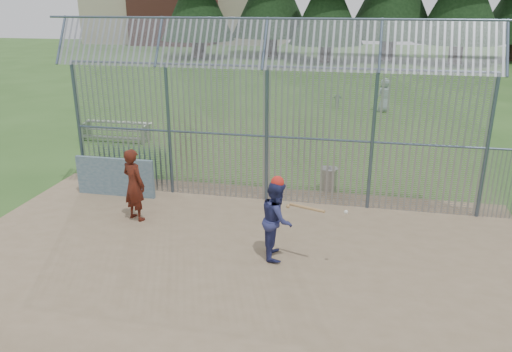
% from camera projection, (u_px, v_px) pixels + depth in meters
% --- Properties ---
extents(ground, '(120.00, 120.00, 0.00)m').
position_uv_depth(ground, '(239.00, 255.00, 11.92)').
color(ground, '#2D511E').
rests_on(ground, ground).
extents(dirt_infield, '(14.00, 10.00, 0.02)m').
position_uv_depth(dirt_infield, '(234.00, 265.00, 11.45)').
color(dirt_infield, '#756047').
rests_on(dirt_infield, ground).
extents(dugout_wall, '(2.50, 0.12, 1.20)m').
position_uv_depth(dugout_wall, '(115.00, 177.00, 15.27)').
color(dugout_wall, '#38566B').
rests_on(dugout_wall, dirt_infield).
extents(batter, '(0.85, 1.01, 1.87)m').
position_uv_depth(batter, '(277.00, 219.00, 11.53)').
color(batter, navy).
rests_on(batter, dirt_infield).
extents(onlooker, '(0.87, 0.75, 2.01)m').
position_uv_depth(onlooker, '(134.00, 185.00, 13.48)').
color(onlooker, maroon).
rests_on(onlooker, dirt_infield).
extents(bg_kid_standing, '(1.05, 0.96, 1.80)m').
position_uv_depth(bg_kid_standing, '(384.00, 95.00, 26.68)').
color(bg_kid_standing, gray).
rests_on(bg_kid_standing, ground).
extents(bg_kid_seated, '(0.55, 0.26, 0.92)m').
position_uv_depth(bg_kid_seated, '(338.00, 100.00, 27.71)').
color(bg_kid_seated, gray).
rests_on(bg_kid_seated, ground).
extents(batting_gear, '(1.76, 0.52, 0.69)m').
position_uv_depth(batting_gear, '(283.00, 186.00, 11.20)').
color(batting_gear, red).
rests_on(batting_gear, ground).
extents(trash_can, '(0.56, 0.56, 0.82)m').
position_uv_depth(trash_can, '(329.00, 179.00, 15.80)').
color(trash_can, gray).
rests_on(trash_can, ground).
extents(bleacher, '(3.00, 0.95, 0.72)m').
position_uv_depth(bleacher, '(115.00, 131.00, 21.43)').
color(bleacher, slate).
rests_on(bleacher, ground).
extents(backstop_fence, '(20.09, 0.81, 5.30)m').
position_uv_depth(backstop_fence, '(330.00, 128.00, 13.94)').
color(backstop_fence, '#47566B').
rests_on(backstop_fence, ground).
extents(distant_buildings, '(26.50, 10.50, 8.00)m').
position_uv_depth(distant_buildings, '(171.00, 15.00, 67.27)').
color(distant_buildings, brown).
rests_on(distant_buildings, ground).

